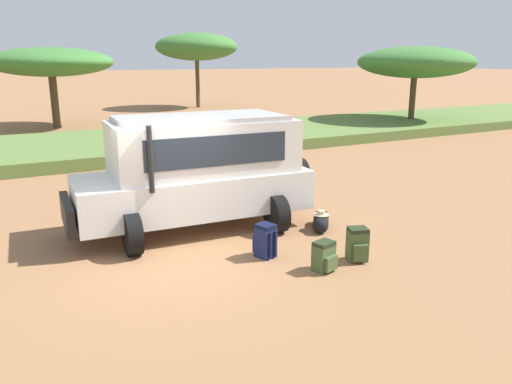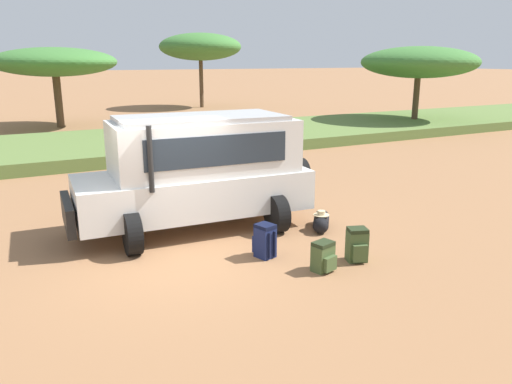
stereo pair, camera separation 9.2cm
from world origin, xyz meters
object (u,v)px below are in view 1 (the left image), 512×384
object	(u,v)px
duffel_bag_low_black_case	(321,221)
acacia_tree_right_mid	(415,62)
backpack_beside_front_wheel	(265,241)
safari_vehicle	(198,170)
backpack_cluster_center	(358,245)
acacia_tree_left_mid	(51,62)
backpack_near_rear_wheel	(324,257)
acacia_tree_centre_back	(197,47)

from	to	relation	value
duffel_bag_low_black_case	acacia_tree_right_mid	world-z (taller)	acacia_tree_right_mid
backpack_beside_front_wheel	acacia_tree_right_mid	bearing A→B (deg)	37.73
safari_vehicle	backpack_cluster_center	distance (m)	3.75
backpack_beside_front_wheel	acacia_tree_left_mid	bearing A→B (deg)	92.77
safari_vehicle	acacia_tree_left_mid	world-z (taller)	acacia_tree_left_mid
backpack_near_rear_wheel	acacia_tree_right_mid	size ratio (longest dim) A/B	0.09
backpack_cluster_center	acacia_tree_left_mid	distance (m)	22.46
acacia_tree_left_mid	acacia_tree_centre_back	distance (m)	13.22
safari_vehicle	backpack_beside_front_wheel	xyz separation A→B (m)	(0.45, -2.16, -0.98)
backpack_beside_front_wheel	acacia_tree_centre_back	xyz separation A→B (m)	(10.01, 28.36, 4.12)
backpack_cluster_center	acacia_tree_centre_back	size ratio (longest dim) A/B	0.10
acacia_tree_centre_back	backpack_cluster_center	bearing A→B (deg)	-106.38
acacia_tree_centre_back	acacia_tree_right_mid	size ratio (longest dim) A/B	0.98
acacia_tree_centre_back	acacia_tree_right_mid	xyz separation A→B (m)	(5.94, -16.02, -1.03)
acacia_tree_right_mid	backpack_cluster_center	bearing A→B (deg)	-137.59
acacia_tree_right_mid	duffel_bag_low_black_case	bearing A→B (deg)	-140.77
safari_vehicle	duffel_bag_low_black_case	xyz separation A→B (m)	(2.31, -1.33, -1.12)
safari_vehicle	backpack_near_rear_wheel	world-z (taller)	safari_vehicle
backpack_cluster_center	acacia_tree_left_mid	size ratio (longest dim) A/B	0.10
backpack_beside_front_wheel	safari_vehicle	bearing A→B (deg)	101.86
backpack_cluster_center	duffel_bag_low_black_case	world-z (taller)	backpack_cluster_center
safari_vehicle	acacia_tree_centre_back	bearing A→B (deg)	68.23
safari_vehicle	backpack_cluster_center	world-z (taller)	safari_vehicle
safari_vehicle	acacia_tree_right_mid	size ratio (longest dim) A/B	0.87
backpack_beside_front_wheel	backpack_cluster_center	bearing A→B (deg)	-34.40
acacia_tree_left_mid	acacia_tree_centre_back	bearing A→B (deg)	33.13
backpack_beside_front_wheel	acacia_tree_left_mid	size ratio (longest dim) A/B	0.10
acacia_tree_left_mid	acacia_tree_centre_back	xyz separation A→B (m)	(11.03, 7.20, 1.02)
backpack_beside_front_wheel	duffel_bag_low_black_case	size ratio (longest dim) A/B	0.76
backpack_cluster_center	acacia_tree_left_mid	bearing A→B (deg)	96.24
duffel_bag_low_black_case	acacia_tree_left_mid	distance (m)	20.78
backpack_beside_front_wheel	acacia_tree_left_mid	world-z (taller)	acacia_tree_left_mid
duffel_bag_low_black_case	safari_vehicle	bearing A→B (deg)	150.09
backpack_beside_front_wheel	acacia_tree_left_mid	xyz separation A→B (m)	(-1.02, 21.16, 3.09)
safari_vehicle	acacia_tree_left_mid	xyz separation A→B (m)	(-0.57, 19.00, 2.11)
backpack_beside_front_wheel	backpack_near_rear_wheel	xyz separation A→B (m)	(0.60, -1.03, -0.06)
duffel_bag_low_black_case	acacia_tree_centre_back	xyz separation A→B (m)	(8.16, 27.53, 4.26)
acacia_tree_centre_back	acacia_tree_right_mid	world-z (taller)	acacia_tree_centre_back
backpack_cluster_center	acacia_tree_centre_back	xyz separation A→B (m)	(8.62, 29.31, 4.12)
safari_vehicle	acacia_tree_left_mid	size ratio (longest dim) A/B	0.83
backpack_beside_front_wheel	acacia_tree_centre_back	world-z (taller)	acacia_tree_centre_back
backpack_beside_front_wheel	backpack_near_rear_wheel	world-z (taller)	backpack_beside_front_wheel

